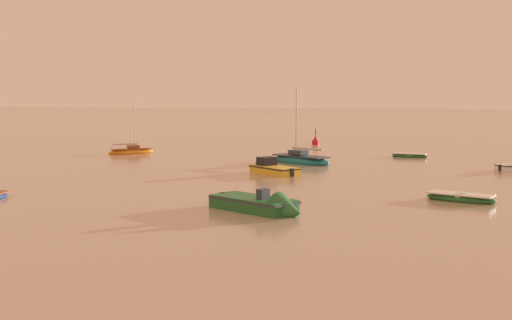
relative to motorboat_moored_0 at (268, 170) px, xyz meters
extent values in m
cube|color=gold|center=(0.68, -0.43, -0.08)|extent=(4.64, 3.83, 0.85)
cone|color=gold|center=(-1.24, 0.78, -0.08)|extent=(2.06, 2.17, 1.71)
cube|color=black|center=(0.64, -0.40, 0.24)|extent=(4.74, 3.92, 0.09)
cube|color=black|center=(-0.20, 0.12, 0.68)|extent=(1.60, 1.70, 0.66)
cube|color=#384751|center=(-0.64, 0.40, 0.73)|extent=(0.89, 1.22, 0.53)
cube|color=black|center=(2.48, -1.55, 0.05)|extent=(0.41, 0.43, 0.61)
ellipsoid|color=#197084|center=(0.02, 8.34, -0.07)|extent=(6.88, 4.54, 1.14)
cube|color=#33383F|center=(0.02, 8.34, 0.39)|extent=(5.89, 3.95, 0.11)
cube|color=#33383F|center=(-0.28, 8.47, 0.71)|extent=(1.91, 1.67, 0.41)
cylinder|color=#B7BABF|center=(-0.52, 8.58, 3.64)|extent=(0.11, 0.11, 6.27)
cylinder|color=beige|center=(0.78, 8.01, 1.13)|extent=(3.42, 1.67, 0.23)
cube|color=black|center=(17.29, 8.71, -0.02)|extent=(0.34, 0.35, 0.49)
ellipsoid|color=orange|center=(-20.43, 11.12, -0.12)|extent=(4.36, 4.90, 0.87)
cube|color=brown|center=(-20.43, 11.12, 0.23)|extent=(3.77, 4.22, 0.09)
cube|color=brown|center=(-20.27, 11.32, 0.47)|extent=(1.43, 1.48, 0.31)
cylinder|color=#B7BABF|center=(-20.15, 11.47, 2.70)|extent=(0.09, 0.09, 4.77)
cylinder|color=beige|center=(-20.82, 10.63, 0.79)|extent=(1.86, 2.27, 0.17)
ellipsoid|color=#23602D|center=(8.49, 18.45, -0.17)|extent=(3.66, 1.38, 0.57)
cube|color=silver|center=(8.49, 18.45, 0.08)|extent=(3.37, 1.35, 0.08)
cube|color=silver|center=(8.49, 18.45, -0.01)|extent=(0.27, 1.12, 0.06)
cube|color=#23602D|center=(5.18, -15.79, -0.06)|extent=(5.21, 3.61, 0.95)
cone|color=#23602D|center=(7.52, -16.71, -0.06)|extent=(2.09, 2.31, 1.90)
cube|color=#33383F|center=(5.23, -15.81, 0.30)|extent=(5.33, 3.69, 0.11)
cube|color=#33383F|center=(5.87, -16.06, 0.68)|extent=(0.62, 0.74, 0.53)
cube|color=black|center=(2.99, -14.94, 0.08)|extent=(0.41, 0.46, 0.67)
ellipsoid|color=#23602D|center=(15.26, -8.42, -0.15)|extent=(4.21, 2.25, 0.63)
cube|color=silver|center=(15.26, -8.42, 0.12)|extent=(3.89, 2.15, 0.08)
cube|color=silver|center=(15.26, -8.42, 0.02)|extent=(0.53, 1.26, 0.06)
cylinder|color=red|center=(-5.51, 31.56, -0.12)|extent=(0.90, 0.90, 0.70)
cone|color=red|center=(-5.51, 31.56, 0.58)|extent=(0.72, 0.72, 0.70)
cylinder|color=black|center=(-5.51, 31.56, 1.38)|extent=(0.10, 0.10, 0.90)
camera|label=1|loc=(17.52, -45.66, 5.60)|focal=42.98mm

